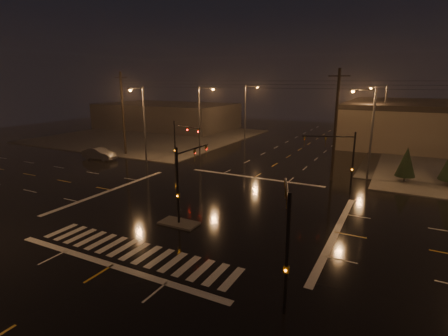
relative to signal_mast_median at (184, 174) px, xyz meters
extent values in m
plane|color=black|center=(0.00, 3.07, -3.75)|extent=(140.00, 140.00, 0.00)
cube|color=#44423D|center=(-30.00, 33.07, -3.69)|extent=(36.00, 36.00, 0.12)
cube|color=#44423D|center=(0.00, -0.93, -3.68)|extent=(3.00, 1.60, 0.15)
cube|color=beige|center=(0.00, -5.93, -3.75)|extent=(15.00, 2.60, 0.01)
cube|color=beige|center=(0.00, -7.93, -3.75)|extent=(16.00, 0.50, 0.01)
cube|color=beige|center=(0.00, 14.07, -3.75)|extent=(16.00, 0.50, 0.01)
cube|color=#453E3C|center=(-35.00, 45.07, -0.95)|extent=(30.00, 18.00, 5.60)
cylinder|color=black|center=(0.00, -0.93, -0.75)|extent=(0.18, 0.18, 6.00)
cylinder|color=black|center=(0.00, 1.32, 1.75)|extent=(0.12, 4.50, 0.12)
imported|color=#594707|center=(0.00, 3.35, 1.70)|extent=(0.16, 0.20, 1.00)
cube|color=#594707|center=(0.00, -0.93, -1.45)|extent=(0.25, 0.18, 0.35)
cylinder|color=black|center=(10.50, 13.57, -0.75)|extent=(0.18, 0.18, 6.00)
cylinder|color=black|center=(8.15, 12.72, 1.75)|extent=(4.74, 1.82, 0.12)
imported|color=#594707|center=(6.04, 11.95, 1.70)|extent=(0.24, 0.22, 1.00)
cube|color=#594707|center=(10.50, 13.57, -1.45)|extent=(0.25, 0.18, 0.35)
cylinder|color=black|center=(-10.50, 13.57, -0.75)|extent=(0.18, 0.18, 6.00)
cylinder|color=black|center=(-8.15, 12.72, 1.75)|extent=(4.74, 1.82, 0.12)
imported|color=#594707|center=(-6.04, 11.95, 1.70)|extent=(0.24, 0.22, 1.00)
cube|color=#594707|center=(-10.50, 13.57, -1.45)|extent=(0.25, 0.18, 0.35)
cylinder|color=black|center=(10.50, -7.43, -0.75)|extent=(0.18, 0.18, 6.00)
cylinder|color=black|center=(9.82, -5.55, 1.75)|extent=(1.48, 3.80, 0.12)
imported|color=#594707|center=(9.20, -3.86, 1.70)|extent=(0.22, 0.24, 1.00)
cube|color=#594707|center=(10.50, -7.43, -1.45)|extent=(0.25, 0.18, 0.35)
cylinder|color=#38383A|center=(-11.50, 21.07, 1.25)|extent=(0.24, 0.24, 10.00)
cylinder|color=#38383A|center=(-10.30, 21.07, 6.05)|extent=(2.40, 0.14, 0.14)
cube|color=#38383A|center=(-9.20, 21.07, 6.00)|extent=(0.70, 0.30, 0.18)
sphere|color=orange|center=(-9.20, 21.07, 5.87)|extent=(0.32, 0.32, 0.32)
cylinder|color=#38383A|center=(-11.50, 37.07, 1.25)|extent=(0.24, 0.24, 10.00)
cylinder|color=#38383A|center=(-10.30, 37.07, 6.05)|extent=(2.40, 0.14, 0.14)
cube|color=#38383A|center=(-9.20, 37.07, 6.00)|extent=(0.70, 0.30, 0.18)
sphere|color=orange|center=(-9.20, 37.07, 5.87)|extent=(0.32, 0.32, 0.32)
cylinder|color=#38383A|center=(11.50, 19.07, 1.25)|extent=(0.24, 0.24, 10.00)
cylinder|color=#38383A|center=(10.30, 19.07, 6.05)|extent=(2.40, 0.14, 0.14)
cube|color=#38383A|center=(9.20, 19.07, 6.00)|extent=(0.70, 0.30, 0.18)
sphere|color=orange|center=(9.20, 19.07, 5.87)|extent=(0.32, 0.32, 0.32)
cylinder|color=#38383A|center=(11.50, 39.07, 1.25)|extent=(0.24, 0.24, 10.00)
cylinder|color=#38383A|center=(10.30, 39.07, 6.05)|extent=(2.40, 0.14, 0.14)
cube|color=#38383A|center=(9.20, 39.07, 6.00)|extent=(0.70, 0.30, 0.18)
sphere|color=orange|center=(9.20, 39.07, 5.87)|extent=(0.32, 0.32, 0.32)
cylinder|color=#38383A|center=(-16.00, 14.57, 1.25)|extent=(0.24, 0.24, 10.00)
cylinder|color=#38383A|center=(-16.00, 13.37, 6.05)|extent=(0.14, 2.40, 0.14)
cube|color=#38383A|center=(-16.00, 12.27, 6.00)|extent=(0.30, 0.70, 0.18)
sphere|color=orange|center=(-16.00, 12.27, 5.87)|extent=(0.32, 0.32, 0.32)
cylinder|color=black|center=(-22.00, 17.07, 2.25)|extent=(0.32, 0.32, 12.00)
cube|color=black|center=(-22.00, 17.07, 7.45)|extent=(2.20, 0.12, 0.12)
cylinder|color=black|center=(8.00, 17.07, 2.25)|extent=(0.32, 0.32, 12.00)
cube|color=black|center=(8.00, 17.07, 7.45)|extent=(2.20, 0.12, 0.12)
cylinder|color=black|center=(15.17, 19.78, -3.40)|extent=(0.18, 0.18, 0.70)
cone|color=black|center=(15.17, 19.78, -1.46)|extent=(2.04, 2.04, 3.19)
imported|color=#525359|center=(-22.92, 12.86, -2.93)|extent=(5.07, 1.99, 1.65)
camera|label=1|loc=(14.60, -21.52, 6.95)|focal=28.00mm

